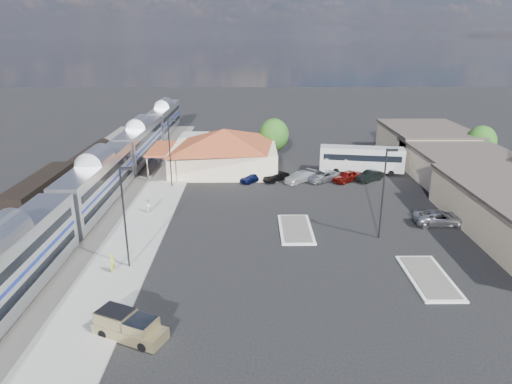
{
  "coord_description": "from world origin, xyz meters",
  "views": [
    {
      "loc": [
        -0.46,
        -40.9,
        18.83
      ],
      "look_at": [
        -0.04,
        5.82,
        2.8
      ],
      "focal_mm": 32.0,
      "sensor_mm": 36.0,
      "label": 1
    }
  ],
  "objects_px": {
    "coach_bus": "(362,158)",
    "pickup_truck": "(130,327)",
    "suv": "(440,218)",
    "station_depot": "(224,150)"
  },
  "relations": [
    {
      "from": "station_depot",
      "to": "coach_bus",
      "type": "height_order",
      "value": "station_depot"
    },
    {
      "from": "suv",
      "to": "station_depot",
      "type": "bearing_deg",
      "value": 49.41
    },
    {
      "from": "suv",
      "to": "pickup_truck",
      "type": "bearing_deg",
      "value": 124.51
    },
    {
      "from": "station_depot",
      "to": "pickup_truck",
      "type": "bearing_deg",
      "value": -95.69
    },
    {
      "from": "suv",
      "to": "coach_bus",
      "type": "xyz_separation_m",
      "value": [
        -3.98,
        19.27,
        1.42
      ]
    },
    {
      "from": "pickup_truck",
      "to": "coach_bus",
      "type": "xyz_separation_m",
      "value": [
        23.79,
        37.96,
        1.37
      ]
    },
    {
      "from": "coach_bus",
      "to": "station_depot",
      "type": "bearing_deg",
      "value": 94.99
    },
    {
      "from": "station_depot",
      "to": "suv",
      "type": "relative_size",
      "value": 3.34
    },
    {
      "from": "station_depot",
      "to": "coach_bus",
      "type": "relative_size",
      "value": 1.52
    },
    {
      "from": "coach_bus",
      "to": "pickup_truck",
      "type": "bearing_deg",
      "value": 157.38
    }
  ]
}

